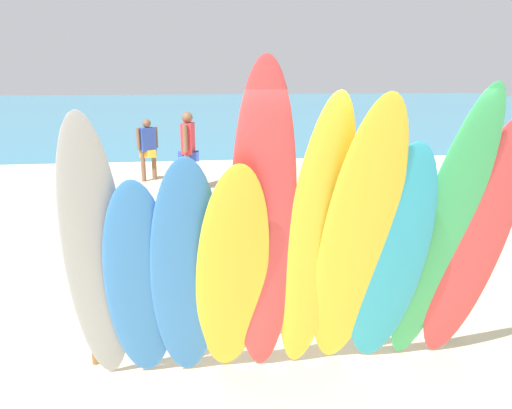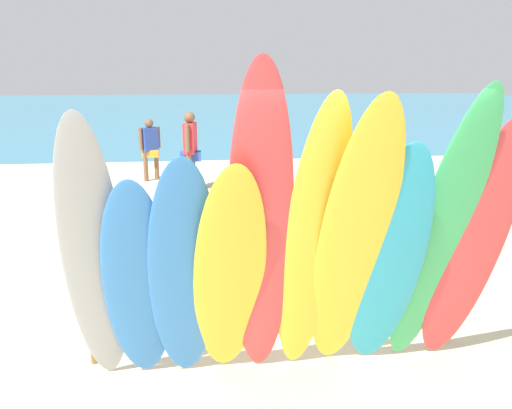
% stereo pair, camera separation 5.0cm
% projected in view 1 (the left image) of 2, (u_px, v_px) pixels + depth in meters
% --- Properties ---
extents(ground, '(60.00, 60.00, 0.00)m').
position_uv_depth(ground, '(214.00, 144.00, 18.31)').
color(ground, beige).
extents(ocean_water, '(60.00, 40.00, 0.02)m').
position_uv_depth(ocean_water, '(203.00, 109.00, 34.25)').
color(ocean_water, teal).
rests_on(ocean_water, ground).
extents(surfboard_rack, '(3.46, 0.07, 0.73)m').
position_uv_depth(surfboard_rack, '(276.00, 295.00, 4.73)').
color(surfboard_rack, brown).
rests_on(surfboard_rack, ground).
extents(surfboard_grey_0, '(0.54, 0.96, 2.40)m').
position_uv_depth(surfboard_grey_0, '(97.00, 265.00, 3.83)').
color(surfboard_grey_0, '#999EA3').
rests_on(surfboard_grey_0, ground).
extents(surfboard_blue_1, '(0.58, 0.84, 1.93)m').
position_uv_depth(surfboard_blue_1, '(141.00, 289.00, 3.97)').
color(surfboard_blue_1, '#337AD1').
rests_on(surfboard_blue_1, ground).
extents(surfboard_blue_2, '(0.60, 0.89, 2.09)m').
position_uv_depth(surfboard_blue_2, '(186.00, 280.00, 3.94)').
color(surfboard_blue_2, '#337AD1').
rests_on(surfboard_blue_2, ground).
extents(surfboard_yellow_3, '(0.63, 0.99, 2.05)m').
position_uv_depth(surfboard_yellow_3, '(232.00, 280.00, 3.98)').
color(surfboard_yellow_3, yellow).
rests_on(surfboard_yellow_3, ground).
extents(surfboard_red_4, '(0.59, 1.10, 2.73)m').
position_uv_depth(surfboard_red_4, '(263.00, 241.00, 3.84)').
color(surfboard_red_4, '#D13D42').
rests_on(surfboard_red_4, ground).
extents(surfboard_yellow_5, '(0.54, 1.05, 2.51)m').
position_uv_depth(surfboard_yellow_5, '(314.00, 251.00, 3.94)').
color(surfboard_yellow_5, yellow).
rests_on(surfboard_yellow_5, ground).
extents(surfboard_yellow_6, '(0.57, 1.19, 2.51)m').
position_uv_depth(surfboard_yellow_6, '(354.00, 252.00, 3.93)').
color(surfboard_yellow_6, yellow).
rests_on(surfboard_yellow_6, ground).
extents(surfboard_teal_7, '(0.66, 1.04, 2.17)m').
position_uv_depth(surfboard_teal_7, '(389.00, 267.00, 4.08)').
color(surfboard_teal_7, '#289EC6').
rests_on(surfboard_teal_7, ground).
extents(surfboard_green_8, '(0.57, 1.08, 2.56)m').
position_uv_depth(surfboard_green_8, '(439.00, 242.00, 4.06)').
color(surfboard_green_8, '#38B266').
rests_on(surfboard_green_8, ground).
extents(surfboard_red_9, '(0.60, 0.93, 2.34)m').
position_uv_depth(surfboard_red_9, '(471.00, 251.00, 4.20)').
color(surfboard_red_9, '#D13D42').
rests_on(surfboard_red_9, ground).
extents(beachgoer_by_water, '(0.48, 0.37, 1.48)m').
position_uv_depth(beachgoer_by_water, '(148.00, 145.00, 12.14)').
color(beachgoer_by_water, brown).
rests_on(beachgoer_by_water, ground).
extents(beachgoer_midbeach, '(0.45, 0.64, 1.73)m').
position_uv_depth(beachgoer_midbeach, '(188.00, 146.00, 11.08)').
color(beachgoer_midbeach, brown).
rests_on(beachgoer_midbeach, ground).
extents(beach_chair_red, '(0.70, 0.79, 0.83)m').
position_uv_depth(beach_chair_red, '(398.00, 213.00, 7.99)').
color(beach_chair_red, '#B7B7BC').
rests_on(beach_chair_red, ground).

